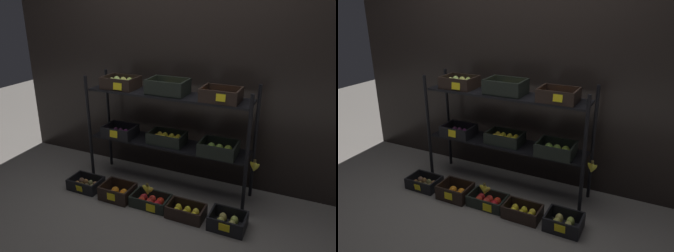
% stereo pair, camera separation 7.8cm
% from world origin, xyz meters
% --- Properties ---
extents(ground_plane, '(10.00, 10.00, 0.00)m').
position_xyz_m(ground_plane, '(0.00, 0.00, 0.00)').
color(ground_plane, '#605B56').
extents(storefront_wall, '(4.00, 0.12, 1.94)m').
position_xyz_m(storefront_wall, '(0.00, 0.37, 0.97)').
color(storefront_wall, black).
rests_on(storefront_wall, ground_plane).
extents(display_rack, '(1.71, 0.37, 1.11)m').
position_xyz_m(display_rack, '(0.00, -0.01, 0.74)').
color(display_rack, black).
rests_on(display_rack, ground_plane).
extents(crate_ground_kiwi, '(0.32, 0.24, 0.11)m').
position_xyz_m(crate_ground_kiwi, '(-0.73, -0.38, 0.04)').
color(crate_ground_kiwi, black).
rests_on(crate_ground_kiwi, ground_plane).
extents(crate_ground_orange, '(0.30, 0.25, 0.14)m').
position_xyz_m(crate_ground_orange, '(-0.35, -0.40, 0.05)').
color(crate_ground_orange, black).
rests_on(crate_ground_orange, ground_plane).
extents(crate_ground_apple_red, '(0.35, 0.22, 0.11)m').
position_xyz_m(crate_ground_apple_red, '(0.00, -0.38, 0.04)').
color(crate_ground_apple_red, black).
rests_on(crate_ground_apple_red, ground_plane).
extents(crate_ground_lemon, '(0.33, 0.20, 0.12)m').
position_xyz_m(crate_ground_lemon, '(0.36, -0.41, 0.05)').
color(crate_ground_lemon, black).
rests_on(crate_ground_lemon, ground_plane).
extents(crate_ground_pear, '(0.30, 0.24, 0.13)m').
position_xyz_m(crate_ground_pear, '(0.73, -0.40, 0.05)').
color(crate_ground_pear, black).
rests_on(crate_ground_pear, ground_plane).
extents(banana_bunch_loose, '(0.13, 0.04, 0.12)m').
position_xyz_m(banana_bunch_loose, '(-0.03, -0.38, 0.16)').
color(banana_bunch_loose, brown).
rests_on(banana_bunch_loose, crate_ground_apple_red).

